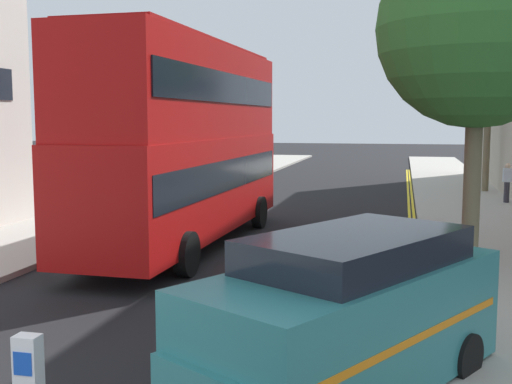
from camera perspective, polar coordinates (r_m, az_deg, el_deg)
The scene contains 9 objects.
sidewalk_right at distance 20.31m, azimuth 20.13°, elevation -3.72°, with size 4.00×80.00×0.14m, color #ADA89E.
sidewalk_left at distance 22.70m, azimuth -14.52°, elevation -2.47°, with size 4.00×80.00×0.14m, color #ADA89E.
kerb_line_outer at distance 18.20m, azimuth 14.30°, elevation -4.89°, with size 0.10×56.00×0.01m, color yellow.
kerb_line_inner at distance 18.20m, azimuth 13.79°, elevation -4.88°, with size 0.10×56.00×0.01m, color yellow.
double_decker_bus_away at distance 17.74m, azimuth -6.30°, elevation 4.83°, with size 2.99×10.86×5.64m.
taxi_minivan at distance 8.23m, azimuth 7.98°, elevation -11.08°, with size 4.02×5.10×2.12m.
pedestrian_far at distance 27.98m, azimuth 21.65°, elevation 0.84°, with size 0.34×0.22×1.62m.
street_tree_near at distance 14.63m, azimuth 19.36°, elevation 13.75°, with size 4.30×4.30×7.51m.
street_tree_mid at distance 32.21m, azimuth 20.35°, elevation 11.62°, with size 3.72×3.72×8.37m.
Camera 1 is at (3.95, -3.85, 3.56)m, focal length 44.46 mm.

